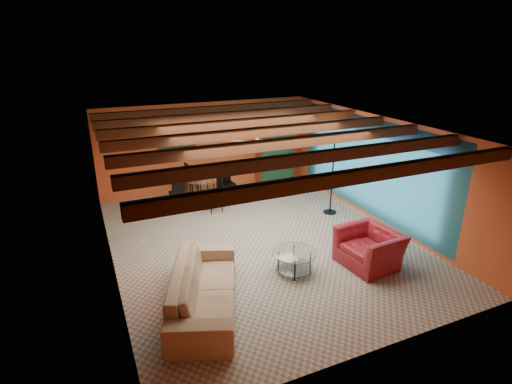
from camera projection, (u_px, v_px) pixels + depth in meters
name	position (u px, v px, depth m)	size (l,w,h in m)	color
room	(258.00, 141.00, 8.81)	(6.52, 8.01, 2.71)	#9D988C
sofa	(204.00, 287.00, 7.04)	(2.68, 1.05, 0.78)	#9D8365
armchair	(369.00, 248.00, 8.39)	(1.19, 1.04, 0.77)	maroon
coffee_table	(294.00, 262.00, 8.16)	(0.90, 0.90, 0.46)	silver
dining_table	(203.00, 186.00, 11.65)	(1.92, 1.92, 1.00)	white
armoire	(274.00, 154.00, 13.21)	(1.09, 0.54, 1.92)	brown
floor_lamp	(332.00, 175.00, 10.72)	(0.44, 0.44, 2.15)	black
ceiling_fan	(260.00, 142.00, 8.72)	(1.50, 1.50, 0.44)	#472614
painting	(177.00, 140.00, 12.01)	(1.05, 0.03, 0.65)	black
potted_plant	(275.00, 116.00, 12.78)	(0.47, 0.40, 0.52)	#26661E
vase	(202.00, 166.00, 11.44)	(0.20, 0.20, 0.21)	orange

